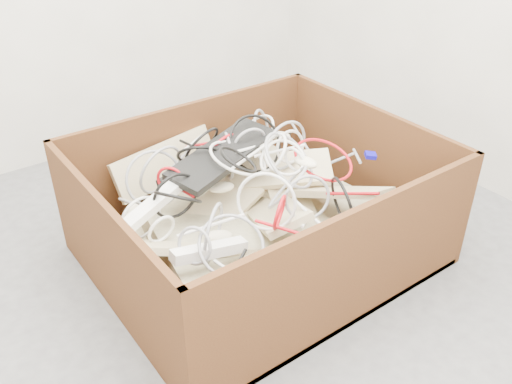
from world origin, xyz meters
TOP-DOWN VIEW (x-y plane):
  - ground at (0.00, 0.00)m, footprint 3.00×3.00m
  - cardboard_box at (0.23, 0.14)m, footprint 1.29×1.07m
  - keyboard_pile at (0.22, 0.20)m, footprint 1.06×0.95m
  - mice_scatter at (0.19, 0.11)m, footprint 0.94×0.74m
  - power_strip_left at (-0.17, 0.21)m, footprint 0.28×0.11m
  - power_strip_right at (-0.13, -0.09)m, footprint 0.28×0.08m
  - vga_plug at (0.74, 0.01)m, footprint 0.06×0.06m
  - cable_tangle at (0.19, 0.18)m, footprint 1.11×0.90m

SIDE VIEW (x-z plane):
  - ground at x=0.00m, z-range 0.00..0.00m
  - cardboard_box at x=0.23m, z-range -0.14..0.40m
  - keyboard_pile at x=0.22m, z-range 0.09..0.48m
  - power_strip_right at x=-0.13m, z-range 0.28..0.37m
  - mice_scatter at x=0.19m, z-range 0.23..0.46m
  - vga_plug at x=0.74m, z-range 0.36..0.39m
  - power_strip_left at x=-0.17m, z-range 0.32..0.43m
  - cable_tangle at x=0.19m, z-range 0.19..0.63m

